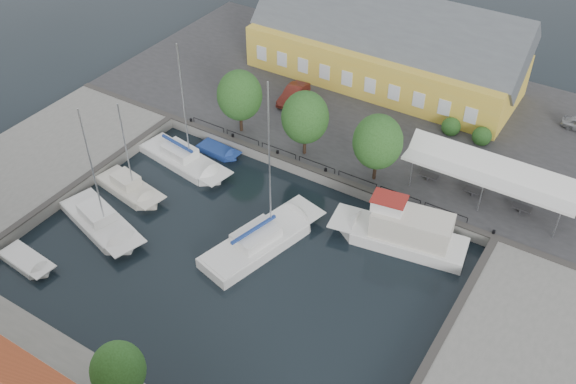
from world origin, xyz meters
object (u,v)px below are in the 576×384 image
(center_sailboat, at_px, (261,242))
(west_boat_b, at_px, (130,190))
(west_boat_c, at_px, (101,223))
(launch_nw, at_px, (218,152))
(launch_sw, at_px, (27,262))
(warehouse, at_px, (380,47))
(tent_canopy, at_px, (491,173))
(car_red, at_px, (293,94))
(west_boat_a, at_px, (184,161))
(trawler, at_px, (403,234))

(center_sailboat, xyz_separation_m, west_boat_b, (-13.35, -0.49, -0.10))
(west_boat_c, xyz_separation_m, launch_nw, (1.93, 13.21, -0.17))
(center_sailboat, xyz_separation_m, west_boat_c, (-12.29, -4.97, -0.10))
(west_boat_b, distance_m, launch_sw, 10.60)
(warehouse, xyz_separation_m, tent_canopy, (16.60, -13.86, -0.74))
(car_red, xyz_separation_m, west_boat_a, (-3.62, -13.28, -1.49))
(car_red, xyz_separation_m, west_boat_b, (-4.93, -19.00, -1.50))
(trawler, relative_size, launch_sw, 2.20)
(car_red, xyz_separation_m, launch_nw, (-1.94, -10.26, -1.68))
(trawler, bearing_deg, center_sailboat, -146.74)
(west_boat_a, height_order, launch_sw, west_boat_a)
(tent_canopy, relative_size, launch_sw, 2.75)
(tent_canopy, relative_size, trawler, 1.25)
(center_sailboat, height_order, trawler, center_sailboat)
(car_red, relative_size, trawler, 0.41)
(center_sailboat, bearing_deg, west_boat_a, 156.55)
(warehouse, xyz_separation_m, west_boat_a, (-8.68, -22.37, -4.16))
(car_red, distance_m, launch_nw, 10.58)
(tent_canopy, height_order, launch_sw, tent_canopy)
(tent_canopy, bearing_deg, west_boat_c, -143.77)
(trawler, bearing_deg, west_boat_c, -152.85)
(warehouse, height_order, west_boat_a, west_boat_a)
(car_red, height_order, launch_nw, car_red)
(west_boat_c, bearing_deg, trawler, 27.15)
(west_boat_a, distance_m, west_boat_b, 5.87)
(car_red, distance_m, launch_sw, 30.15)
(warehouse, bearing_deg, west_boat_a, -111.22)
(center_sailboat, bearing_deg, west_boat_b, -177.88)
(tent_canopy, bearing_deg, trawler, -117.21)
(warehouse, bearing_deg, trawler, -59.45)
(tent_canopy, bearing_deg, center_sailboat, -133.95)
(trawler, height_order, launch_sw, trawler)
(center_sailboat, distance_m, trawler, 11.17)
(trawler, relative_size, west_boat_c, 0.92)
(west_boat_b, bearing_deg, trawler, 16.25)
(center_sailboat, relative_size, launch_sw, 2.90)
(west_boat_b, relative_size, west_boat_c, 0.80)
(launch_sw, bearing_deg, trawler, 36.35)
(launch_nw, bearing_deg, warehouse, 70.10)
(center_sailboat, xyz_separation_m, west_boat_a, (-12.04, 5.22, -0.09))
(west_boat_c, bearing_deg, west_boat_b, 103.33)
(west_boat_b, distance_m, launch_nw, 9.23)
(tent_canopy, height_order, trawler, trawler)
(west_boat_b, bearing_deg, launch_nw, 71.10)
(center_sailboat, relative_size, west_boat_a, 1.15)
(trawler, bearing_deg, west_boat_a, -177.61)
(warehouse, relative_size, west_boat_b, 2.92)
(tent_canopy, xyz_separation_m, west_boat_b, (-26.59, -14.23, -3.42))
(launch_nw, bearing_deg, west_boat_b, -108.90)
(west_boat_a, relative_size, west_boat_c, 1.05)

